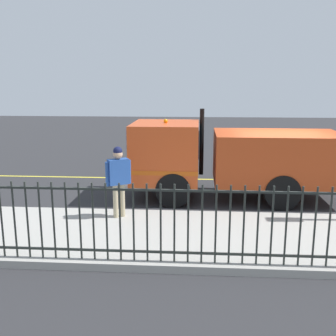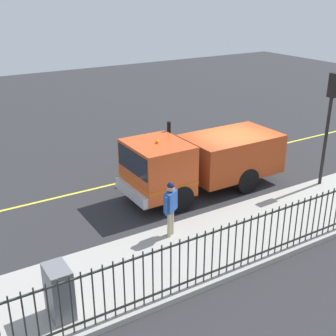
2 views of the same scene
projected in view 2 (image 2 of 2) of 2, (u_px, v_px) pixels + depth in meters
ground_plane at (231, 182)px, 17.49m from camera, size 55.41×55.41×0.00m
sidewalk_slab at (296, 215)px, 14.79m from camera, size 3.16×25.19×0.16m
lane_marking at (198, 164)px, 19.23m from camera, size 0.12×22.67×0.01m
work_truck at (197, 160)px, 16.15m from camera, size 2.30×6.14×2.56m
worker_standing at (171, 203)px, 13.05m from camera, size 0.44×0.56×1.73m
iron_fence at (334, 209)px, 13.39m from camera, size 0.04×21.44×1.46m
traffic_light_near at (330, 107)px, 15.85m from camera, size 0.30×0.21×4.17m
utility_cabinet at (59, 292)px, 9.94m from camera, size 0.76×0.50×1.26m
traffic_cone at (126, 177)px, 17.03m from camera, size 0.49×0.49×0.70m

